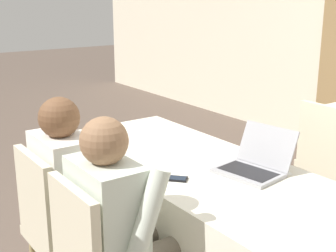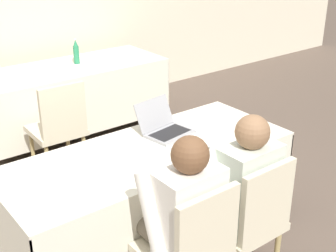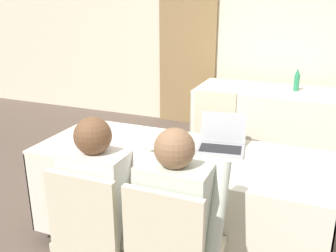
# 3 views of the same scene
# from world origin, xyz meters

# --- Properties ---
(ground_plane) EXTENTS (24.00, 24.00, 0.00)m
(ground_plane) POSITION_xyz_m (0.00, 0.00, 0.00)
(ground_plane) COLOR brown
(conference_table_near) EXTENTS (2.00, 0.80, 0.75)m
(conference_table_near) POSITION_xyz_m (0.00, 0.00, 0.57)
(conference_table_near) COLOR silver
(conference_table_near) RESTS_ON ground_plane
(conference_table_far) EXTENTS (2.00, 0.80, 0.75)m
(conference_table_far) POSITION_xyz_m (0.50, 2.11, 0.57)
(conference_table_far) COLOR silver
(conference_table_far) RESTS_ON ground_plane
(laptop) EXTENTS (0.36, 0.36, 0.22)m
(laptop) POSITION_xyz_m (0.25, 0.16, 0.79)
(laptop) COLOR #99999E
(laptop) RESTS_ON conference_table_near
(cell_phone) EXTENTS (0.14, 0.14, 0.01)m
(cell_phone) POSITION_xyz_m (0.09, -0.23, 0.75)
(cell_phone) COLOR black
(cell_phone) RESTS_ON conference_table_near
(paper_beside_laptop) EXTENTS (0.22, 0.31, 0.00)m
(paper_beside_laptop) POSITION_xyz_m (0.81, -0.20, 0.75)
(paper_beside_laptop) COLOR white
(paper_beside_laptop) RESTS_ON conference_table_near
(paper_centre_table) EXTENTS (0.28, 0.34, 0.00)m
(paper_centre_table) POSITION_xyz_m (0.78, 0.18, 0.75)
(paper_centre_table) COLOR white
(paper_centre_table) RESTS_ON conference_table_near
(paper_left_edge) EXTENTS (0.29, 0.34, 0.00)m
(paper_left_edge) POSITION_xyz_m (0.25, 0.19, 0.75)
(paper_left_edge) COLOR white
(paper_left_edge) RESTS_ON conference_table_near
(water_bottle) EXTENTS (0.06, 0.06, 0.27)m
(water_bottle) POSITION_xyz_m (0.60, 2.17, 0.87)
(water_bottle) COLOR #288456
(water_bottle) RESTS_ON conference_table_far
(chair_near_left) EXTENTS (0.44, 0.44, 0.90)m
(chair_near_left) POSITION_xyz_m (-0.23, -0.71, 0.50)
(chair_near_left) COLOR tan
(chair_near_left) RESTS_ON ground_plane
(chair_near_right) EXTENTS (0.44, 0.44, 0.90)m
(chair_near_right) POSITION_xyz_m (0.23, -0.71, 0.50)
(chair_near_right) COLOR tan
(chair_near_right) RESTS_ON ground_plane
(chair_far_spare) EXTENTS (0.45, 0.45, 0.90)m
(chair_far_spare) POSITION_xyz_m (-0.06, 1.28, 0.50)
(chair_far_spare) COLOR tan
(chair_far_spare) RESTS_ON ground_plane
(person_checkered_shirt) EXTENTS (0.50, 0.52, 1.16)m
(person_checkered_shirt) POSITION_xyz_m (-0.23, -0.60, 0.66)
(person_checkered_shirt) COLOR #665B4C
(person_checkered_shirt) RESTS_ON ground_plane
(person_white_shirt) EXTENTS (0.50, 0.52, 1.16)m
(person_white_shirt) POSITION_xyz_m (0.23, -0.60, 0.66)
(person_white_shirt) COLOR #665B4C
(person_white_shirt) RESTS_ON ground_plane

